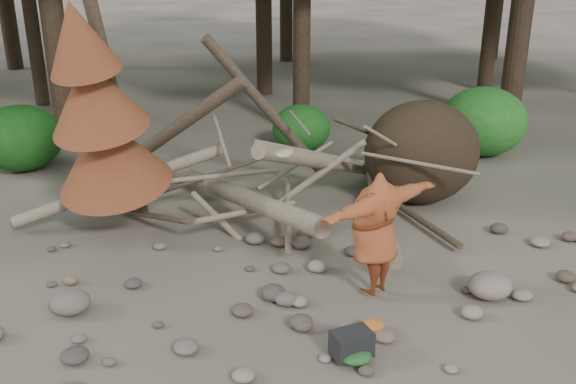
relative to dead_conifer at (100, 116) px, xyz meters
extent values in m
plane|color=#514C44|center=(3.12, -3.37, -2.11)|extent=(120.00, 120.00, 0.00)
ellipsoid|color=#332619|center=(5.72, 0.93, -1.12)|extent=(2.20, 1.87, 1.98)
cylinder|color=gray|center=(2.12, 0.33, -1.56)|extent=(2.61, 5.11, 1.08)
cylinder|color=gray|center=(3.92, 0.83, -1.21)|extent=(3.18, 3.71, 1.90)
cylinder|color=brown|center=(0.92, 1.23, -0.71)|extent=(3.08, 1.91, 2.49)
cylinder|color=gray|center=(4.72, 0.13, -1.76)|extent=(1.13, 4.98, 0.43)
cylinder|color=brown|center=(2.82, 1.43, -0.31)|extent=(2.39, 1.03, 2.89)
cylinder|color=gray|center=(0.12, 0.63, -1.41)|extent=(3.71, 0.86, 1.20)
cylinder|color=#4C3F30|center=(0.62, 0.13, -1.81)|extent=(1.52, 1.70, 0.49)
cylinder|color=gray|center=(3.32, 1.03, -1.31)|extent=(1.57, 0.85, 0.69)
cylinder|color=#4C3F30|center=(4.92, 1.53, -0.91)|extent=(1.92, 1.25, 1.10)
cylinder|color=gray|center=(1.92, 0.83, -0.61)|extent=(0.37, 1.42, 0.85)
cylinder|color=#4C3F30|center=(5.32, -0.17, -1.96)|extent=(0.79, 2.54, 0.12)
cylinder|color=gray|center=(2.32, -0.27, -1.66)|extent=(1.78, 1.11, 0.29)
cylinder|color=#4C3F30|center=(0.22, 0.43, 0.09)|extent=(0.67, 1.13, 4.35)
cone|color=brown|center=(0.06, 0.12, -0.61)|extent=(2.06, 2.13, 1.86)
cone|color=brown|center=(-0.05, -0.09, 0.39)|extent=(1.71, 1.78, 1.65)
cone|color=brown|center=(-0.14, -0.28, 1.29)|extent=(1.23, 1.30, 1.41)
ellipsoid|color=#175015|center=(-2.38, 3.83, -1.39)|extent=(1.80, 1.80, 1.44)
ellipsoid|color=#20661D|center=(3.92, 4.43, -1.55)|extent=(1.40, 1.40, 1.12)
ellipsoid|color=#297825|center=(8.12, 3.63, -1.31)|extent=(2.00, 2.00, 1.60)
imported|color=#9B4623|center=(3.93, -2.50, -1.14)|extent=(2.18, 1.69, 1.79)
cylinder|color=tan|center=(2.68, -2.46, 0.07)|extent=(0.27, 0.28, 0.12)
cube|color=black|center=(3.31, -3.93, -1.95)|extent=(0.54, 0.44, 0.32)
ellipsoid|color=#245A26|center=(3.34, -4.05, -2.04)|extent=(0.39, 0.32, 0.15)
ellipsoid|color=#BC6520|center=(3.69, -3.41, -2.05)|extent=(0.34, 0.28, 0.12)
ellipsoid|color=gray|center=(5.57, -2.75, -1.92)|extent=(0.62, 0.56, 0.37)
ellipsoid|color=#6A6259|center=(-0.24, -2.43, -1.95)|extent=(0.55, 0.49, 0.33)
camera|label=1|loc=(1.75, -10.28, 2.58)|focal=40.00mm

